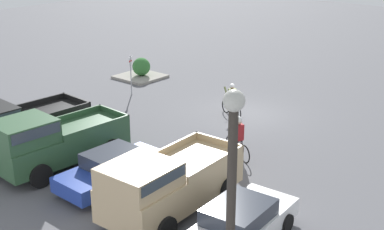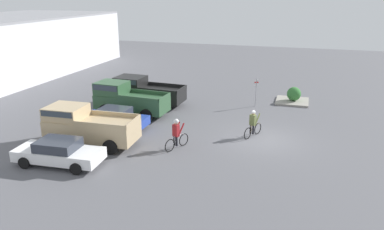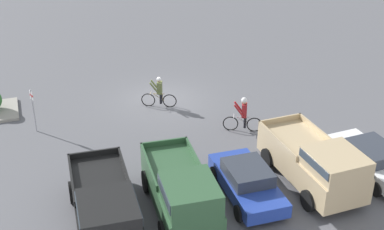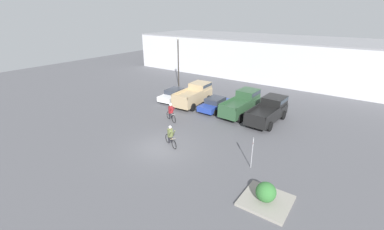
# 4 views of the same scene
# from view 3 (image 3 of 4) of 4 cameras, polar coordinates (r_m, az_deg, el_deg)

# --- Properties ---
(ground_plane) EXTENTS (80.00, 80.00, 0.00)m
(ground_plane) POSITION_cam_3_polar(r_m,az_deg,el_deg) (28.84, -3.21, 1.58)
(ground_plane) COLOR #56565B
(sedan_0) EXTENTS (2.14, 4.57, 1.32)m
(sedan_0) POSITION_cam_3_polar(r_m,az_deg,el_deg) (23.55, 18.66, -4.49)
(sedan_0) COLOR white
(sedan_0) RESTS_ON ground_plane
(pickup_truck_0) EXTENTS (2.49, 5.31, 2.21)m
(pickup_truck_0) POSITION_cam_3_polar(r_m,az_deg,el_deg) (21.78, 13.08, -4.92)
(pickup_truck_0) COLOR tan
(pickup_truck_0) RESTS_ON ground_plane
(sedan_1) EXTENTS (1.99, 4.27, 1.34)m
(sedan_1) POSITION_cam_3_polar(r_m,az_deg,el_deg) (21.07, 5.90, -7.03)
(sedan_1) COLOR #233D9E
(sedan_1) RESTS_ON ground_plane
(pickup_truck_1) EXTENTS (2.40, 5.31, 2.30)m
(pickup_truck_1) POSITION_cam_3_polar(r_m,az_deg,el_deg) (19.49, -1.04, -8.20)
(pickup_truck_1) COLOR #2D5133
(pickup_truck_1) RESTS_ON ground_plane
(pickup_truck_2) EXTENTS (2.49, 5.51, 2.10)m
(pickup_truck_2) POSITION_cam_3_polar(r_m,az_deg,el_deg) (19.18, -9.28, -9.62)
(pickup_truck_2) COLOR black
(pickup_truck_2) RESTS_ON ground_plane
(cyclist_0) EXTENTS (1.73, 0.81, 1.70)m
(cyclist_0) POSITION_cam_3_polar(r_m,az_deg,el_deg) (27.84, -3.54, 2.46)
(cyclist_0) COLOR black
(cyclist_0) RESTS_ON ground_plane
(cyclist_1) EXTENTS (1.75, 0.82, 1.79)m
(cyclist_1) POSITION_cam_3_polar(r_m,az_deg,el_deg) (25.50, 5.50, 0.14)
(cyclist_1) COLOR black
(cyclist_1) RESTS_ON ground_plane
(fire_lane_sign) EXTENTS (0.13, 0.29, 2.23)m
(fire_lane_sign) POSITION_cam_3_polar(r_m,az_deg,el_deg) (26.23, -16.60, 0.92)
(fire_lane_sign) COLOR #9E9EA3
(fire_lane_sign) RESTS_ON ground_plane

